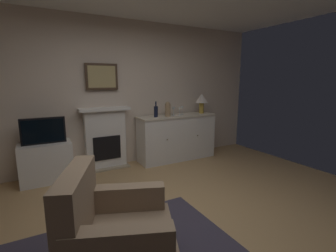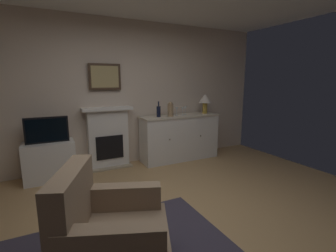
{
  "view_description": "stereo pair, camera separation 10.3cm",
  "coord_description": "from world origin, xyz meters",
  "px_view_note": "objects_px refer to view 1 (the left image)",
  "views": [
    {
      "loc": [
        -1.3,
        -2.06,
        1.57
      ],
      "look_at": [
        0.15,
        0.58,
        1.0
      ],
      "focal_mm": 25.99,
      "sensor_mm": 36.0,
      "label": 1
    },
    {
      "loc": [
        -1.21,
        -2.11,
        1.57
      ],
      "look_at": [
        0.15,
        0.58,
        1.0
      ],
      "focal_mm": 25.99,
      "sensor_mm": 36.0,
      "label": 2
    }
  ],
  "objects_px": {
    "wine_glass_left": "(174,109)",
    "wine_glass_center": "(180,109)",
    "wine_bottle": "(156,111)",
    "armchair": "(114,235)",
    "sideboard_cabinet": "(177,137)",
    "table_lamp": "(202,100)",
    "tv_set": "(43,131)",
    "tv_cabinet": "(46,162)",
    "framed_picture": "(102,77)",
    "wine_glass_right": "(182,108)",
    "fireplace_unit": "(105,138)",
    "vase_decorative": "(168,109)"
  },
  "relations": [
    {
      "from": "tv_set",
      "to": "armchair",
      "type": "xyz_separation_m",
      "value": [
        0.38,
        -2.35,
        -0.43
      ]
    },
    {
      "from": "wine_glass_left",
      "to": "tv_set",
      "type": "relative_size",
      "value": 0.27
    },
    {
      "from": "fireplace_unit",
      "to": "vase_decorative",
      "type": "height_order",
      "value": "vase_decorative"
    },
    {
      "from": "framed_picture",
      "to": "armchair",
      "type": "bearing_deg",
      "value": -102.98
    },
    {
      "from": "wine_glass_right",
      "to": "framed_picture",
      "type": "bearing_deg",
      "value": 173.11
    },
    {
      "from": "sideboard_cabinet",
      "to": "armchair",
      "type": "relative_size",
      "value": 1.53
    },
    {
      "from": "wine_bottle",
      "to": "armchair",
      "type": "relative_size",
      "value": 0.28
    },
    {
      "from": "wine_bottle",
      "to": "sideboard_cabinet",
      "type": "bearing_deg",
      "value": 2.21
    },
    {
      "from": "wine_glass_left",
      "to": "vase_decorative",
      "type": "xyz_separation_m",
      "value": [
        -0.16,
        -0.05,
        0.02
      ]
    },
    {
      "from": "tv_cabinet",
      "to": "wine_bottle",
      "type": "bearing_deg",
      "value": -1.0
    },
    {
      "from": "fireplace_unit",
      "to": "wine_glass_right",
      "type": "height_order",
      "value": "fireplace_unit"
    },
    {
      "from": "sideboard_cabinet",
      "to": "tv_set",
      "type": "distance_m",
      "value": 2.38
    },
    {
      "from": "fireplace_unit",
      "to": "vase_decorative",
      "type": "bearing_deg",
      "value": -11.24
    },
    {
      "from": "fireplace_unit",
      "to": "wine_glass_center",
      "type": "relative_size",
      "value": 6.67
    },
    {
      "from": "vase_decorative",
      "to": "tv_cabinet",
      "type": "xyz_separation_m",
      "value": [
        -2.12,
        0.06,
        -0.72
      ]
    },
    {
      "from": "wine_glass_center",
      "to": "sideboard_cabinet",
      "type": "bearing_deg",
      "value": 122.92
    },
    {
      "from": "wine_glass_left",
      "to": "wine_glass_right",
      "type": "relative_size",
      "value": 1.0
    },
    {
      "from": "wine_glass_right",
      "to": "tv_set",
      "type": "xyz_separation_m",
      "value": [
        -2.49,
        -0.05,
        -0.2
      ]
    },
    {
      "from": "tv_cabinet",
      "to": "table_lamp",
      "type": "bearing_deg",
      "value": -0.29
    },
    {
      "from": "wine_glass_left",
      "to": "wine_glass_center",
      "type": "bearing_deg",
      "value": -22.43
    },
    {
      "from": "tv_cabinet",
      "to": "fireplace_unit",
      "type": "bearing_deg",
      "value": 9.45
    },
    {
      "from": "table_lamp",
      "to": "tv_set",
      "type": "xyz_separation_m",
      "value": [
        -2.94,
        -0.01,
        -0.36
      ]
    },
    {
      "from": "fireplace_unit",
      "to": "tv_cabinet",
      "type": "distance_m",
      "value": 1.02
    },
    {
      "from": "sideboard_cabinet",
      "to": "tv_cabinet",
      "type": "bearing_deg",
      "value": 179.63
    },
    {
      "from": "wine_bottle",
      "to": "tv_cabinet",
      "type": "xyz_separation_m",
      "value": [
        -1.89,
        0.03,
        -0.69
      ]
    },
    {
      "from": "wine_glass_right",
      "to": "table_lamp",
      "type": "bearing_deg",
      "value": -4.99
    },
    {
      "from": "framed_picture",
      "to": "wine_bottle",
      "type": "relative_size",
      "value": 1.9
    },
    {
      "from": "fireplace_unit",
      "to": "wine_bottle",
      "type": "relative_size",
      "value": 3.79
    },
    {
      "from": "wine_glass_left",
      "to": "tv_cabinet",
      "type": "bearing_deg",
      "value": 179.5
    },
    {
      "from": "wine_glass_center",
      "to": "vase_decorative",
      "type": "height_order",
      "value": "vase_decorative"
    },
    {
      "from": "fireplace_unit",
      "to": "table_lamp",
      "type": "bearing_deg",
      "value": -5.15
    },
    {
      "from": "sideboard_cabinet",
      "to": "wine_glass_right",
      "type": "height_order",
      "value": "wine_glass_right"
    },
    {
      "from": "framed_picture",
      "to": "vase_decorative",
      "type": "distance_m",
      "value": 1.32
    },
    {
      "from": "sideboard_cabinet",
      "to": "tv_set",
      "type": "relative_size",
      "value": 2.55
    },
    {
      "from": "framed_picture",
      "to": "table_lamp",
      "type": "relative_size",
      "value": 1.37
    },
    {
      "from": "tv_cabinet",
      "to": "armchair",
      "type": "bearing_deg",
      "value": -80.94
    },
    {
      "from": "sideboard_cabinet",
      "to": "wine_glass_left",
      "type": "xyz_separation_m",
      "value": [
        -0.08,
        -0.0,
        0.57
      ]
    },
    {
      "from": "wine_bottle",
      "to": "armchair",
      "type": "xyz_separation_m",
      "value": [
        -1.51,
        -2.34,
        -0.62
      ]
    },
    {
      "from": "table_lamp",
      "to": "wine_glass_center",
      "type": "height_order",
      "value": "table_lamp"
    },
    {
      "from": "wine_glass_right",
      "to": "wine_bottle",
      "type": "bearing_deg",
      "value": -174.64
    },
    {
      "from": "framed_picture",
      "to": "wine_glass_right",
      "type": "height_order",
      "value": "framed_picture"
    },
    {
      "from": "vase_decorative",
      "to": "wine_glass_right",
      "type": "bearing_deg",
      "value": 13.35
    },
    {
      "from": "framed_picture",
      "to": "sideboard_cabinet",
      "type": "distance_m",
      "value": 1.82
    },
    {
      "from": "wine_glass_right",
      "to": "tv_set",
      "type": "height_order",
      "value": "wine_glass_right"
    },
    {
      "from": "fireplace_unit",
      "to": "wine_glass_left",
      "type": "bearing_deg",
      "value": -7.98
    },
    {
      "from": "table_lamp",
      "to": "armchair",
      "type": "bearing_deg",
      "value": -137.31
    },
    {
      "from": "framed_picture",
      "to": "sideboard_cabinet",
      "type": "height_order",
      "value": "framed_picture"
    },
    {
      "from": "wine_glass_left",
      "to": "wine_glass_right",
      "type": "distance_m",
      "value": 0.22
    },
    {
      "from": "wine_glass_center",
      "to": "wine_glass_left",
      "type": "bearing_deg",
      "value": 157.57
    },
    {
      "from": "table_lamp",
      "to": "fireplace_unit",
      "type": "bearing_deg",
      "value": 174.85
    }
  ]
}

